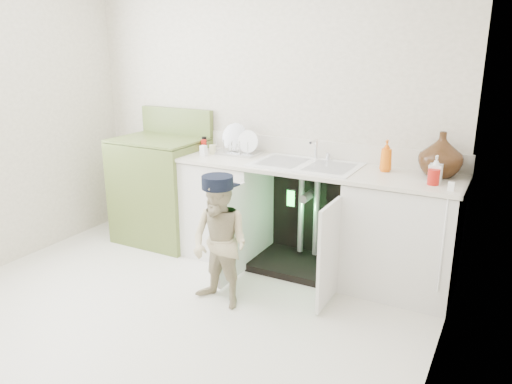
% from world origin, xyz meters
% --- Properties ---
extents(ground, '(3.50, 3.50, 0.00)m').
position_xyz_m(ground, '(0.00, 0.00, 0.00)').
color(ground, silver).
rests_on(ground, ground).
extents(room_shell, '(6.00, 5.50, 1.26)m').
position_xyz_m(room_shell, '(0.00, 0.00, 1.25)').
color(room_shell, silver).
rests_on(room_shell, ground).
extents(counter_run, '(2.44, 1.02, 1.23)m').
position_xyz_m(counter_run, '(0.58, 1.21, 0.47)').
color(counter_run, white).
rests_on(counter_run, ground).
extents(avocado_stove, '(0.80, 0.65, 1.24)m').
position_xyz_m(avocado_stove, '(-0.91, 1.18, 0.51)').
color(avocado_stove, olive).
rests_on(avocado_stove, ground).
extents(repair_worker, '(0.61, 0.73, 0.97)m').
position_xyz_m(repair_worker, '(0.26, 0.35, 0.49)').
color(repair_worker, beige).
rests_on(repair_worker, ground).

